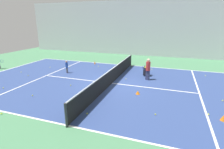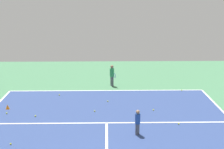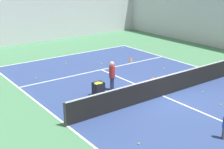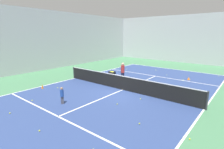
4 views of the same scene
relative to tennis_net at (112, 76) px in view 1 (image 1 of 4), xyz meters
name	(u,v)px [view 1 (image 1 of 4)]	position (x,y,z in m)	size (l,w,h in m)	color
ground_plane	(112,83)	(0.00, 0.00, -0.57)	(36.31, 36.31, 0.00)	#477F56
court_playing_area	(112,83)	(0.00, 0.00, -0.56)	(11.24, 20.60, 0.00)	navy
line_baseline_near	(4,71)	(0.00, -10.30, -0.56)	(11.24, 0.10, 0.00)	white
line_sideline_left	(130,65)	(-5.62, 0.00, -0.56)	(0.10, 20.60, 0.00)	white
line_sideline_right	(68,126)	(5.62, 0.00, -0.56)	(0.10, 20.60, 0.00)	white
line_service_near	(46,76)	(0.00, -5.67, -0.56)	(11.24, 0.10, 0.00)	white
line_service_far	(199,94)	(0.00, 5.67, -0.56)	(11.24, 0.10, 0.00)	white
line_centre_service	(112,83)	(0.00, 0.00, -0.56)	(0.10, 11.33, 0.00)	white
hall_enclosure_left	(142,28)	(-11.55, 0.00, 2.84)	(0.15, 32.61, 6.82)	silver
tennis_net	(112,76)	(0.00, 0.00, 0.00)	(11.54, 0.10, 1.10)	#2D2D33
coach_at_net	(148,68)	(-1.63, 2.26, 0.37)	(0.43, 0.68, 1.63)	#2D3351
child_midcourt	(67,66)	(-1.25, -4.51, 0.04)	(0.29, 0.29, 1.06)	#4C4C56
ball_cart	(147,69)	(-2.68, 2.03, -0.05)	(0.55, 0.45, 0.75)	black
training_cone_1	(95,62)	(-5.05, -3.65, -0.40)	(0.17, 0.17, 0.33)	orange
training_cone_2	(223,118)	(3.01, 6.27, -0.43)	(0.25, 0.25, 0.27)	orange
training_cone_3	(138,92)	(1.32, 2.11, -0.46)	(0.26, 0.26, 0.21)	orange
tennis_ball_0	(152,69)	(-4.64, 2.23, -0.53)	(0.07, 0.07, 0.07)	yellow
tennis_ball_1	(155,114)	(3.50, 3.38, -0.53)	(0.07, 0.07, 0.07)	yellow
tennis_ball_2	(132,66)	(-5.18, 0.23, -0.53)	(0.07, 0.07, 0.07)	yellow
tennis_ball_3	(98,66)	(-4.17, -2.87, -0.53)	(0.07, 0.07, 0.07)	yellow
tennis_ball_4	(32,95)	(3.64, -3.72, -0.53)	(0.07, 0.07, 0.07)	yellow
tennis_ball_5	(222,101)	(0.75, 6.73, -0.53)	(0.07, 0.07, 0.07)	yellow
tennis_ball_6	(70,66)	(-3.15, -5.44, -0.53)	(0.07, 0.07, 0.07)	yellow
tennis_ball_7	(206,76)	(-4.16, 6.58, -0.53)	(0.07, 0.07, 0.07)	yellow
tennis_ball_9	(1,114)	(5.83, -3.53, -0.53)	(0.07, 0.07, 0.07)	yellow
tennis_ball_10	(50,67)	(-2.28, -7.09, -0.53)	(0.07, 0.07, 0.07)	yellow
tennis_ball_13	(146,72)	(-3.49, 1.92, -0.53)	(0.07, 0.07, 0.07)	yellow
tennis_ball_15	(126,79)	(-1.20, 0.70, -0.53)	(0.07, 0.07, 0.07)	yellow
tennis_ball_16	(21,72)	(-0.07, -8.38, -0.53)	(0.07, 0.07, 0.07)	yellow
tennis_ball_17	(39,61)	(-4.39, -10.16, -0.53)	(0.07, 0.07, 0.07)	yellow
tennis_ball_18	(71,85)	(1.40, -2.52, -0.53)	(0.07, 0.07, 0.07)	yellow
tennis_ball_19	(87,92)	(2.07, -0.90, -0.53)	(0.07, 0.07, 0.07)	yellow
tennis_ball_20	(28,76)	(0.57, -7.00, -0.53)	(0.07, 0.07, 0.07)	yellow
tennis_ball_21	(3,88)	(3.30, -6.44, -0.53)	(0.07, 0.07, 0.07)	yellow
tennis_ball_22	(208,114)	(2.68, 5.74, -0.53)	(0.07, 0.07, 0.07)	yellow
tennis_ball_24	(87,113)	(4.49, 0.31, -0.53)	(0.07, 0.07, 0.07)	yellow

